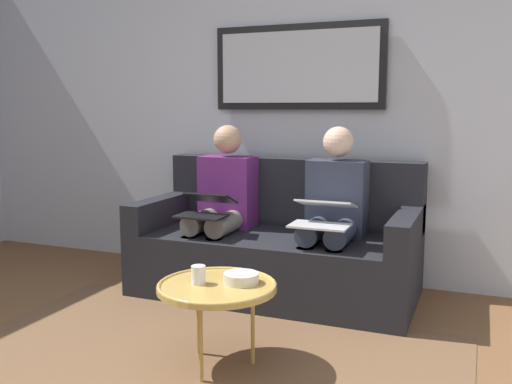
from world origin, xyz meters
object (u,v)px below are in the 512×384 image
person_right (222,202)px  bowl (241,278)px  framed_mirror (298,67)px  couch (279,246)px  coffee_table (217,287)px  laptop_silver (323,213)px  person_left (333,210)px  laptop_black (206,206)px  cup (198,275)px

person_right → bowl: bearing=119.6°
framed_mirror → person_right: (0.40, 0.46, -0.94)m
person_right → couch: bearing=-170.2°
bowl → coffee_table: bearing=34.8°
laptop_silver → person_right: person_right is taller
person_left → bowl: bearing=80.7°
person_left → person_right: bearing=0.0°
person_left → laptop_silver: person_left is taller
bowl → laptop_black: (0.61, -0.84, 0.18)m
coffee_table → laptop_black: (0.52, -0.91, 0.22)m
coffee_table → person_left: bearing=-103.5°
framed_mirror → laptop_silver: bearing=119.5°
cup → laptop_black: size_ratio=0.27×
laptop_silver → bowl: bearing=78.0°
coffee_table → laptop_silver: (-0.28, -0.91, 0.23)m
person_right → person_left: bearing=180.0°
coffee_table → laptop_silver: size_ratio=1.64×
coffee_table → bowl: 0.12m
couch → framed_mirror: 1.30m
cup → person_left: bearing=-107.3°
person_right → laptop_black: (0.00, 0.24, 0.01)m
laptop_silver → laptop_black: laptop_silver is taller
bowl → person_right: 1.26m
couch → bowl: bearing=100.8°
couch → cup: couch is taller
person_left → couch: bearing=-9.8°
couch → laptop_black: 0.59m
cup → person_left: size_ratio=0.08×
couch → framed_mirror: size_ratio=1.47×
framed_mirror → laptop_black: 1.23m
bowl → laptop_silver: (-0.18, -0.84, 0.19)m
couch → laptop_silver: 0.59m
person_left → coffee_table: bearing=76.5°
person_left → laptop_silver: bearing=90.0°
couch → bowl: couch is taller
bowl → person_left: person_left is taller
laptop_silver → cup: bearing=68.5°
framed_mirror → laptop_black: (0.40, 0.70, -0.93)m
coffee_table → bowl: bowl is taller
cup → framed_mirror: bearing=-88.9°
laptop_silver → couch: bearing=-38.1°
couch → person_right: bearing=9.8°
coffee_table → cup: (0.09, 0.02, 0.06)m
cup → person_left: person_left is taller
framed_mirror → cup: framed_mirror is taller
couch → laptop_silver: size_ratio=5.30×
coffee_table → couch: bearing=-84.3°
cup → bowl: bearing=-154.8°
cup → laptop_silver: bearing=-111.5°
framed_mirror → person_right: 1.12m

